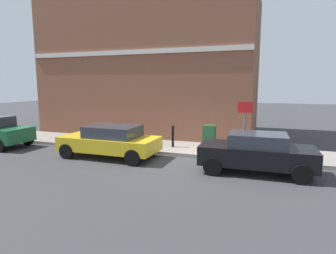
{
  "coord_description": "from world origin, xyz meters",
  "views": [
    {
      "loc": [
        -10.84,
        -2.76,
        3.11
      ],
      "look_at": [
        1.11,
        1.51,
        1.2
      ],
      "focal_mm": 30.22,
      "sensor_mm": 36.0,
      "label": 1
    }
  ],
  "objects_px": {
    "bollard_near_cabinet": "(173,135)",
    "street_sign": "(245,121)",
    "car_black": "(256,152)",
    "car_yellow": "(110,141)",
    "utility_cabinet": "(209,139)",
    "bollard_far_kerb": "(140,137)"
  },
  "relations": [
    {
      "from": "bollard_far_kerb",
      "to": "utility_cabinet",
      "type": "bearing_deg",
      "value": -75.89
    },
    {
      "from": "utility_cabinet",
      "to": "bollard_near_cabinet",
      "type": "height_order",
      "value": "utility_cabinet"
    },
    {
      "from": "car_black",
      "to": "street_sign",
      "type": "xyz_separation_m",
      "value": [
        1.56,
        0.56,
        0.91
      ]
    },
    {
      "from": "car_yellow",
      "to": "bollard_far_kerb",
      "type": "bearing_deg",
      "value": -120.44
    },
    {
      "from": "bollard_far_kerb",
      "to": "street_sign",
      "type": "bearing_deg",
      "value": -89.28
    },
    {
      "from": "car_black",
      "to": "street_sign",
      "type": "bearing_deg",
      "value": -71.96
    },
    {
      "from": "street_sign",
      "to": "utility_cabinet",
      "type": "bearing_deg",
      "value": 65.71
    },
    {
      "from": "street_sign",
      "to": "car_black",
      "type": "bearing_deg",
      "value": -160.39
    },
    {
      "from": "utility_cabinet",
      "to": "bollard_far_kerb",
      "type": "bearing_deg",
      "value": 104.11
    },
    {
      "from": "car_black",
      "to": "car_yellow",
      "type": "height_order",
      "value": "car_black"
    },
    {
      "from": "car_black",
      "to": "utility_cabinet",
      "type": "xyz_separation_m",
      "value": [
        2.28,
        2.14,
        -0.07
      ]
    },
    {
      "from": "car_black",
      "to": "car_yellow",
      "type": "bearing_deg",
      "value": -3.27
    },
    {
      "from": "car_yellow",
      "to": "street_sign",
      "type": "xyz_separation_m",
      "value": [
        1.38,
        -5.44,
        0.93
      ]
    },
    {
      "from": "car_yellow",
      "to": "utility_cabinet",
      "type": "bearing_deg",
      "value": -151.08
    },
    {
      "from": "car_yellow",
      "to": "bollard_near_cabinet",
      "type": "height_order",
      "value": "car_yellow"
    },
    {
      "from": "utility_cabinet",
      "to": "bollard_near_cabinet",
      "type": "relative_size",
      "value": 1.11
    },
    {
      "from": "bollard_near_cabinet",
      "to": "street_sign",
      "type": "height_order",
      "value": "street_sign"
    },
    {
      "from": "utility_cabinet",
      "to": "street_sign",
      "type": "xyz_separation_m",
      "value": [
        -0.71,
        -1.58,
        0.98
      ]
    },
    {
      "from": "utility_cabinet",
      "to": "bollard_near_cabinet",
      "type": "bearing_deg",
      "value": 86.78
    },
    {
      "from": "car_yellow",
      "to": "utility_cabinet",
      "type": "height_order",
      "value": "car_yellow"
    },
    {
      "from": "utility_cabinet",
      "to": "street_sign",
      "type": "relative_size",
      "value": 0.5
    },
    {
      "from": "utility_cabinet",
      "to": "car_black",
      "type": "bearing_deg",
      "value": -136.8
    }
  ]
}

